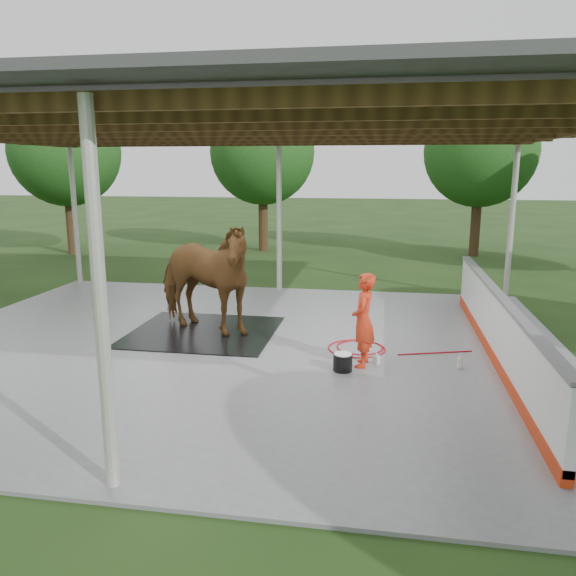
% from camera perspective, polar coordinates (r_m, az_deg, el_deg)
% --- Properties ---
extents(ground, '(100.00, 100.00, 0.00)m').
position_cam_1_polar(ground, '(10.44, -5.62, -6.03)').
color(ground, '#1E3814').
extents(concrete_slab, '(12.00, 10.00, 0.05)m').
position_cam_1_polar(concrete_slab, '(10.43, -5.62, -5.90)').
color(concrete_slab, slate).
rests_on(concrete_slab, ground).
extents(pavilion_structure, '(12.60, 10.60, 4.05)m').
position_cam_1_polar(pavilion_structure, '(9.94, -6.11, 16.24)').
color(pavilion_structure, beige).
rests_on(pavilion_structure, ground).
extents(dasher_board, '(0.16, 8.00, 1.15)m').
position_cam_1_polar(dasher_board, '(10.11, 20.42, -3.86)').
color(dasher_board, red).
rests_on(dasher_board, concrete_slab).
extents(tree_belt, '(28.00, 28.00, 5.80)m').
position_cam_1_polar(tree_belt, '(10.73, -3.15, 15.04)').
color(tree_belt, '#382314').
rests_on(tree_belt, ground).
extents(rubber_mat, '(2.80, 2.63, 0.02)m').
position_cam_1_polar(rubber_mat, '(11.26, -8.60, -4.41)').
color(rubber_mat, black).
rests_on(rubber_mat, concrete_slab).
extents(horse, '(2.84, 2.13, 2.18)m').
position_cam_1_polar(horse, '(11.00, -8.78, 1.09)').
color(horse, brown).
rests_on(horse, rubber_mat).
extents(handler, '(0.40, 0.59, 1.55)m').
position_cam_1_polar(handler, '(9.19, 7.66, -3.25)').
color(handler, red).
rests_on(handler, concrete_slab).
extents(wash_bucket, '(0.31, 0.31, 0.29)m').
position_cam_1_polar(wash_bucket, '(9.11, 5.58, -7.47)').
color(wash_bucket, black).
rests_on(wash_bucket, concrete_slab).
extents(soap_bottle_a, '(0.11, 0.11, 0.25)m').
position_cam_1_polar(soap_bottle_a, '(9.58, 17.09, -7.10)').
color(soap_bottle_a, silver).
rests_on(soap_bottle_a, concrete_slab).
extents(soap_bottle_b, '(0.13, 0.13, 0.21)m').
position_cam_1_polar(soap_bottle_b, '(9.49, 8.95, -7.01)').
color(soap_bottle_b, '#338CD8').
rests_on(soap_bottle_b, concrete_slab).
extents(hose_coil, '(2.54, 1.03, 0.02)m').
position_cam_1_polar(hose_coil, '(10.24, 7.25, -6.06)').
color(hose_coil, '#B20C17').
rests_on(hose_coil, concrete_slab).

